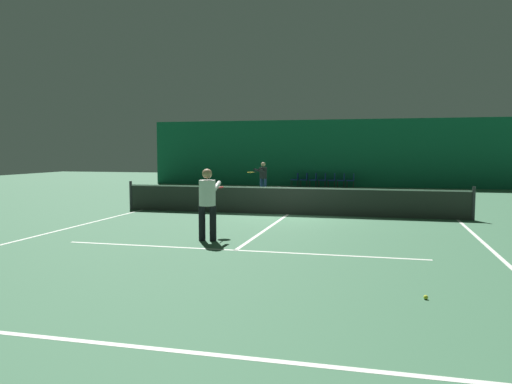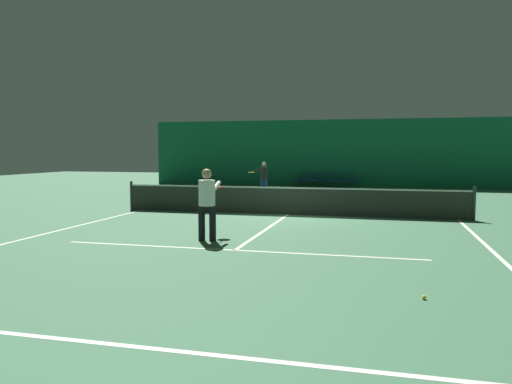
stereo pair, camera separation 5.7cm
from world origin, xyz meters
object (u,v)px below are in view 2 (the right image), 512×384
(tennis_net, at_px, (288,200))
(courtside_chair_1, at_px, (306,179))
(player_far, at_px, (264,176))
(courtside_chair_6, at_px, (353,179))
(courtside_chair_2, at_px, (315,179))
(courtside_chair_4, at_px, (334,179))
(player_near, at_px, (207,199))
(courtside_chair_0, at_px, (297,179))
(courtside_chair_3, at_px, (324,179))
(tennis_ball, at_px, (424,297))
(courtside_chair_5, at_px, (343,179))

(tennis_net, distance_m, courtside_chair_1, 13.68)
(player_far, height_order, courtside_chair_6, player_far)
(courtside_chair_2, relative_size, courtside_chair_6, 1.00)
(courtside_chair_2, distance_m, courtside_chair_4, 1.13)
(player_near, bearing_deg, courtside_chair_0, -1.51)
(courtside_chair_0, relative_size, courtside_chair_1, 1.00)
(tennis_net, xyz_separation_m, courtside_chair_4, (0.27, 13.60, -0.03))
(courtside_chair_0, relative_size, courtside_chair_6, 1.00)
(tennis_net, bearing_deg, courtside_chair_3, 91.23)
(courtside_chair_1, relative_size, courtside_chair_4, 1.00)
(courtside_chair_1, bearing_deg, tennis_ball, 12.79)
(courtside_chair_5, bearing_deg, player_far, -30.70)
(courtside_chair_2, distance_m, tennis_ball, 23.30)
(courtside_chair_2, bearing_deg, tennis_ball, 11.44)
(courtside_chair_1, bearing_deg, courtside_chair_2, 90.00)
(tennis_net, height_order, courtside_chair_6, tennis_net)
(courtside_chair_0, relative_size, courtside_chair_3, 1.00)
(player_near, bearing_deg, courtside_chair_2, -4.92)
(courtside_chair_6, height_order, tennis_ball, courtside_chair_6)
(courtside_chair_4, distance_m, tennis_ball, 23.10)
(tennis_net, xyz_separation_m, courtside_chair_5, (0.84, 13.60, -0.03))
(courtside_chair_5, bearing_deg, courtside_chair_3, -90.00)
(tennis_net, xyz_separation_m, player_near, (-1.00, -5.40, 0.51))
(player_far, xyz_separation_m, tennis_ball, (6.46, -16.88, -0.91))
(courtside_chair_0, height_order, courtside_chair_6, same)
(player_near, distance_m, courtside_chair_0, 19.04)
(tennis_net, height_order, courtside_chair_3, tennis_net)
(courtside_chair_1, height_order, courtside_chair_2, same)
(tennis_net, relative_size, courtside_chair_5, 14.29)
(courtside_chair_1, height_order, tennis_ball, courtside_chair_1)
(tennis_ball, bearing_deg, courtside_chair_3, 100.07)
(player_near, relative_size, courtside_chair_6, 2.10)
(courtside_chair_6, xyz_separation_m, tennis_ball, (2.36, -22.84, -0.45))
(courtside_chair_2, bearing_deg, tennis_net, 3.61)
(player_near, height_order, courtside_chair_5, player_near)
(courtside_chair_0, height_order, courtside_chair_3, same)
(tennis_net, relative_size, courtside_chair_0, 14.29)
(tennis_net, distance_m, courtside_chair_3, 13.61)
(courtside_chair_1, relative_size, courtside_chair_5, 1.00)
(player_near, height_order, courtside_chair_2, player_near)
(courtside_chair_4, bearing_deg, tennis_ball, 8.68)
(tennis_ball, bearing_deg, courtside_chair_2, 101.44)
(player_far, bearing_deg, courtside_chair_5, 175.89)
(tennis_net, bearing_deg, player_far, 109.42)
(courtside_chair_0, bearing_deg, courtside_chair_1, 90.00)
(courtside_chair_2, xyz_separation_m, courtside_chair_3, (0.57, 0.00, 0.00))
(courtside_chair_0, bearing_deg, courtside_chair_6, 90.00)
(courtside_chair_3, relative_size, courtside_chair_6, 1.00)
(courtside_chair_4, height_order, tennis_ball, courtside_chair_4)
(courtside_chair_1, xyz_separation_m, courtside_chair_5, (2.26, 0.00, 0.00))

